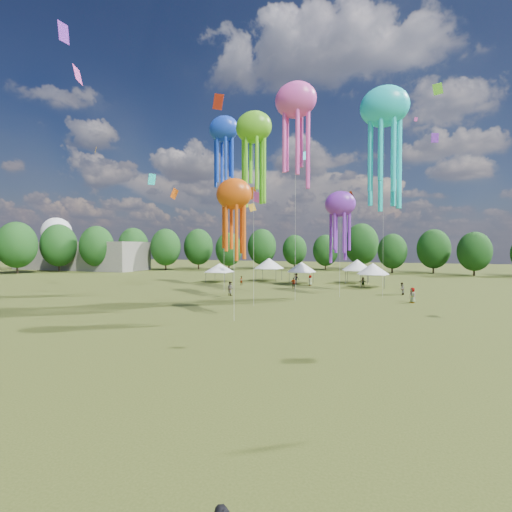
% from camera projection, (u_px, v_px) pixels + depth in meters
% --- Properties ---
extents(ground, '(300.00, 300.00, 0.00)m').
position_uv_depth(ground, '(32.00, 436.00, 12.69)').
color(ground, '#384416').
rests_on(ground, ground).
extents(spectator_near, '(1.16, 1.07, 1.92)m').
position_uv_depth(spectator_near, '(230.00, 289.00, 48.95)').
color(spectator_near, gray).
rests_on(spectator_near, ground).
extents(spectators_far, '(27.36, 18.18, 1.89)m').
position_uv_depth(spectators_far, '(332.00, 283.00, 57.13)').
color(spectators_far, gray).
rests_on(spectators_far, ground).
extents(festival_tents, '(32.66, 12.29, 4.46)m').
position_uv_depth(festival_tents, '(301.00, 266.00, 65.65)').
color(festival_tents, '#47474C').
rests_on(festival_tents, ground).
extents(show_kites, '(27.79, 24.24, 27.67)m').
position_uv_depth(show_kites, '(316.00, 145.00, 45.74)').
color(show_kites, '#63C921').
rests_on(show_kites, ground).
extents(small_kites, '(76.62, 60.14, 44.59)m').
position_uv_depth(small_kites, '(290.00, 96.00, 51.49)').
color(small_kites, '#63C921').
rests_on(small_kites, ground).
extents(treeline, '(201.57, 95.24, 13.43)m').
position_uv_depth(treeline, '(304.00, 247.00, 72.60)').
color(treeline, '#38281C').
rests_on(treeline, ground).
extents(hangar, '(40.00, 12.00, 8.00)m').
position_uv_depth(hangar, '(81.00, 256.00, 104.75)').
color(hangar, gray).
rests_on(hangar, ground).
extents(radome, '(9.00, 9.00, 16.00)m').
position_uv_depth(radome, '(57.00, 236.00, 115.67)').
color(radome, white).
rests_on(radome, ground).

